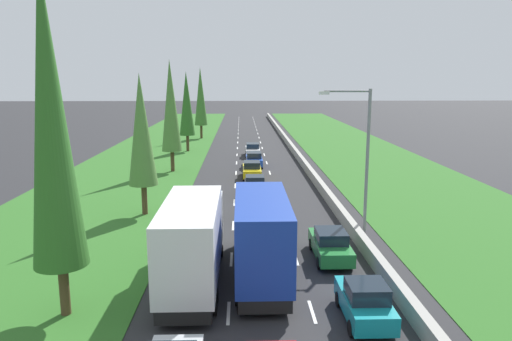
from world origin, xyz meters
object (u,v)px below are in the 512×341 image
green_sedan_right_lane (330,244)px  poplar_tree_fifth (201,97)px  grey_sedan_centre_lane (260,209)px  blue_sedan_centre_lane (254,159)px  poplar_tree_second (141,131)px  black_hatchback_centre_lane (255,186)px  white_box_truck_left_lane (193,240)px  poplar_tree_nearest (50,118)px  yellow_sedan_centre_lane (252,170)px  poplar_tree_fourth (187,104)px  white_sedan_centre_lane (253,150)px  poplar_tree_third (171,106)px  teal_hatchback_right_lane_second (365,301)px  street_light_mast (362,151)px  blue_box_truck_centre_lane (261,234)px

green_sedan_right_lane → poplar_tree_fifth: size_ratio=0.39×
grey_sedan_centre_lane → blue_sedan_centre_lane: size_ratio=1.00×
green_sedan_right_lane → poplar_tree_second: (-11.71, 8.95, 5.24)m
black_hatchback_centre_lane → white_box_truck_left_lane: bearing=-101.0°
grey_sedan_centre_lane → poplar_tree_nearest: 17.31m
grey_sedan_centre_lane → yellow_sedan_centre_lane: (-0.25, 14.29, 0.00)m
white_box_truck_left_lane → yellow_sedan_centre_lane: white_box_truck_left_lane is taller
grey_sedan_centre_lane → poplar_tree_second: bearing=168.9°
poplar_tree_fifth → poplar_tree_fourth: bearing=-92.7°
grey_sedan_centre_lane → blue_sedan_centre_lane: (0.13, 20.28, 0.00)m
blue_sedan_centre_lane → poplar_tree_second: (-8.34, -18.66, 5.24)m
grey_sedan_centre_lane → white_sedan_centre_lane: bearing=89.7°
grey_sedan_centre_lane → blue_sedan_centre_lane: 20.28m
poplar_tree_second → poplar_tree_third: poplar_tree_third is taller
blue_sedan_centre_lane → poplar_tree_second: size_ratio=0.45×
poplar_tree_fourth → white_sedan_centre_lane: bearing=-26.6°
grey_sedan_centre_lane → black_hatchback_centre_lane: black_hatchback_centre_lane is taller
poplar_tree_nearest → poplar_tree_fourth: poplar_tree_nearest is taller
white_sedan_centre_lane → poplar_tree_fifth: 20.88m
blue_sedan_centre_lane → poplar_tree_nearest: size_ratio=0.32×
poplar_tree_fifth → yellow_sedan_centre_lane: bearing=-76.6°
white_box_truck_left_lane → blue_sedan_centre_lane: 30.85m
green_sedan_right_lane → poplar_tree_fourth: poplar_tree_fourth is taller
poplar_tree_second → poplar_tree_third: bearing=91.0°
yellow_sedan_centre_lane → white_box_truck_left_lane: bearing=-97.6°
teal_hatchback_right_lane_second → poplar_tree_fifth: 61.45m
blue_sedan_centre_lane → poplar_tree_third: (-8.63, -2.51, 6.02)m
black_hatchback_centre_lane → poplar_tree_nearest: bearing=-112.5°
yellow_sedan_centre_lane → white_sedan_centre_lane: size_ratio=1.00×
black_hatchback_centre_lane → poplar_tree_fifth: bearing=101.1°
teal_hatchback_right_lane_second → poplar_tree_third: 34.59m
blue_sedan_centre_lane → street_light_mast: size_ratio=0.50×
yellow_sedan_centre_lane → street_light_mast: bearing=-69.3°
street_light_mast → poplar_tree_fifth: bearing=106.0°
green_sedan_right_lane → poplar_tree_second: 15.65m
grey_sedan_centre_lane → poplar_tree_second: 9.87m
black_hatchback_centre_lane → blue_sedan_centre_lane: black_hatchback_centre_lane is taller
black_hatchback_centre_lane → blue_sedan_centre_lane: bearing=88.7°
teal_hatchback_right_lane_second → poplar_tree_fifth: poplar_tree_fifth is taller
yellow_sedan_centre_lane → poplar_tree_fifth: 33.15m
white_box_truck_left_lane → poplar_tree_nearest: size_ratio=0.67×
blue_box_truck_centre_lane → grey_sedan_centre_lane: bearing=88.0°
poplar_tree_third → poplar_tree_fifth: poplar_tree_third is taller
white_sedan_centre_lane → poplar_tree_nearest: poplar_tree_nearest is taller
white_sedan_centre_lane → street_light_mast: (6.04, -30.42, 4.42)m
grey_sedan_centre_lane → white_sedan_centre_lane: size_ratio=1.00×
yellow_sedan_centre_lane → poplar_tree_second: bearing=-122.1°
poplar_tree_third → poplar_tree_fourth: bearing=89.9°
blue_box_truck_centre_lane → green_sedan_right_lane: bearing=29.7°
poplar_tree_nearest → teal_hatchback_right_lane_second: bearing=-4.2°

